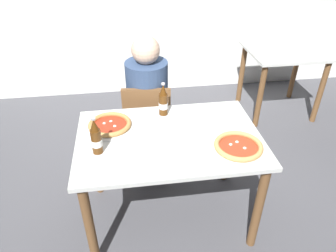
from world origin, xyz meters
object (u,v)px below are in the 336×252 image
at_px(dining_table_main, 169,150).
at_px(diner_seated, 148,108).
at_px(chair_behind_table, 148,122).
at_px(napkin_with_cutlery, 188,135).
at_px(pizza_margherita_near, 238,147).
at_px(beer_bottle_left, 96,138).
at_px(pizza_marinara_far, 110,125).
at_px(beer_bottle_center, 163,101).
at_px(dining_table_background, 283,64).

bearing_deg(dining_table_main, diner_seated, 97.38).
xyz_separation_m(chair_behind_table, napkin_with_cutlery, (0.22, -0.61, 0.27)).
xyz_separation_m(pizza_margherita_near, napkin_with_cutlery, (-0.27, 0.19, -0.02)).
height_order(chair_behind_table, beer_bottle_left, beer_bottle_left).
bearing_deg(chair_behind_table, dining_table_main, 105.78).
bearing_deg(pizza_margherita_near, chair_behind_table, 121.65).
xyz_separation_m(diner_seated, pizza_marinara_far, (-0.30, -0.50, 0.19)).
bearing_deg(diner_seated, beer_bottle_center, -77.46).
relative_size(dining_table_main, beer_bottle_left, 4.86).
xyz_separation_m(dining_table_main, dining_table_background, (1.47, 1.40, -0.04)).
height_order(diner_seated, pizza_margherita_near, diner_seated).
distance_m(pizza_marinara_far, napkin_with_cutlery, 0.53).
xyz_separation_m(diner_seated, beer_bottle_center, (0.08, -0.37, 0.27)).
relative_size(chair_behind_table, beer_bottle_center, 3.44).
bearing_deg(beer_bottle_left, diner_seated, 64.19).
relative_size(beer_bottle_left, napkin_with_cutlery, 1.16).
relative_size(pizza_margherita_near, pizza_marinara_far, 1.04).
bearing_deg(pizza_marinara_far, dining_table_background, 33.82).
relative_size(pizza_marinara_far, beer_bottle_left, 1.28).
bearing_deg(napkin_with_cutlery, dining_table_background, 46.21).
height_order(chair_behind_table, beer_bottle_center, beer_bottle_center).
relative_size(dining_table_main, beer_bottle_center, 4.86).
distance_m(diner_seated, napkin_with_cutlery, 0.71).
bearing_deg(dining_table_background, napkin_with_cutlery, -133.79).
bearing_deg(pizza_margherita_near, beer_bottle_center, 130.09).
height_order(dining_table_main, pizza_marinara_far, pizza_marinara_far).
bearing_deg(beer_bottle_center, chair_behind_table, 105.81).
distance_m(chair_behind_table, pizza_marinara_far, 0.61).
bearing_deg(chair_behind_table, pizza_margherita_near, 128.67).
xyz_separation_m(pizza_marinara_far, napkin_with_cutlery, (0.51, -0.16, -0.02)).
bearing_deg(chair_behind_table, dining_table_background, -146.17).
bearing_deg(dining_table_main, chair_behind_table, 98.76).
relative_size(dining_table_main, diner_seated, 0.99).
xyz_separation_m(dining_table_background, napkin_with_cutlery, (-1.34, -1.40, 0.16)).
bearing_deg(dining_table_background, pizza_margherita_near, -123.82).
bearing_deg(pizza_marinara_far, chair_behind_table, 57.41).
bearing_deg(dining_table_background, dining_table_main, -136.38).
bearing_deg(dining_table_main, dining_table_background, 43.62).
bearing_deg(diner_seated, beer_bottle_left, -115.81).
bearing_deg(beer_bottle_center, dining_table_main, -89.56).
xyz_separation_m(dining_table_background, pizza_marinara_far, (-1.85, -1.24, 0.18)).
bearing_deg(dining_table_background, pizza_marinara_far, -146.18).
height_order(pizza_margherita_near, napkin_with_cutlery, pizza_margherita_near).
distance_m(pizza_margherita_near, beer_bottle_center, 0.63).
height_order(diner_seated, beer_bottle_left, diner_seated).
relative_size(pizza_marinara_far, beer_bottle_center, 1.28).
relative_size(pizza_margherita_near, beer_bottle_center, 1.33).
bearing_deg(dining_table_background, beer_bottle_center, -142.86).
xyz_separation_m(diner_seated, beer_bottle_left, (-0.37, -0.76, 0.27)).
distance_m(pizza_margherita_near, pizza_marinara_far, 0.86).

